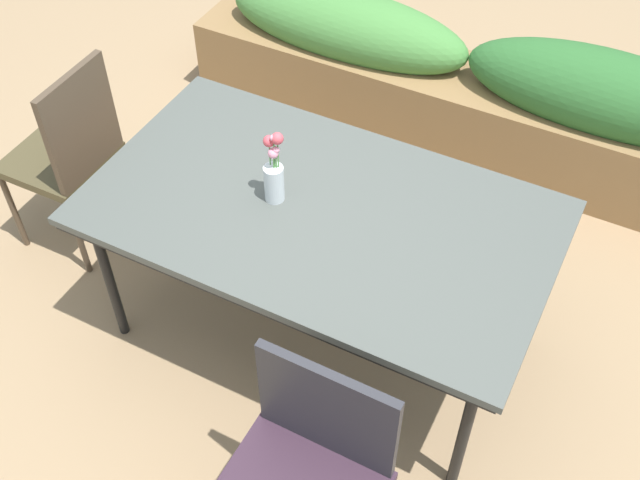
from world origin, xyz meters
TOP-DOWN VIEW (x-y plane):
  - ground_plane at (0.00, 0.00)m, footprint 12.00×12.00m
  - dining_table at (0.04, -0.02)m, footprint 1.70×0.97m
  - chair_end_left at (-1.17, -0.02)m, footprint 0.41×0.41m
  - chair_near_right at (0.42, -0.87)m, footprint 0.48×0.48m
  - flower_vase at (-0.14, -0.04)m, footprint 0.08×0.07m
  - planter_box at (0.12, 1.43)m, footprint 2.96×0.46m

SIDE VIEW (x-z plane):
  - ground_plane at x=0.00m, z-range 0.00..0.00m
  - planter_box at x=0.12m, z-range -0.02..0.72m
  - chair_near_right at x=0.42m, z-range 0.08..0.96m
  - chair_end_left at x=-1.17m, z-range 0.06..1.02m
  - dining_table at x=0.04m, z-range 0.32..1.05m
  - flower_vase at x=-0.14m, z-range 0.70..1.00m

